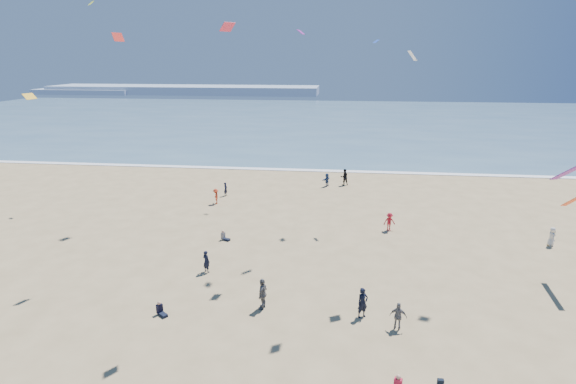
# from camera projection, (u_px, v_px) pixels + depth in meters

# --- Properties ---
(ocean) EXTENTS (220.00, 100.00, 0.06)m
(ocean) POSITION_uv_depth(u_px,v_px,m) (322.00, 120.00, 106.83)
(ocean) COLOR #476B84
(ocean) RESTS_ON ground
(surf_line) EXTENTS (220.00, 1.20, 0.08)m
(surf_line) POSITION_uv_depth(u_px,v_px,m) (306.00, 170.00, 59.27)
(surf_line) COLOR white
(surf_line) RESTS_ON ground
(headland_far) EXTENTS (110.00, 20.00, 3.20)m
(headland_far) POSITION_uv_depth(u_px,v_px,m) (184.00, 90.00, 184.42)
(headland_far) COLOR #7A8EA8
(headland_far) RESTS_ON ground
(headland_near) EXTENTS (40.00, 14.00, 2.00)m
(headland_near) POSITION_uv_depth(u_px,v_px,m) (86.00, 91.00, 184.29)
(headland_near) COLOR #7A8EA8
(headland_near) RESTS_ON ground
(standing_flyers) EXTENTS (39.52, 42.99, 1.94)m
(standing_flyers) POSITION_uv_depth(u_px,v_px,m) (337.00, 252.00, 32.36)
(standing_flyers) COLOR #AE1826
(standing_flyers) RESTS_ON ground
(seated_group) EXTENTS (13.97, 28.64, 0.84)m
(seated_group) POSITION_uv_depth(u_px,v_px,m) (268.00, 354.00, 21.94)
(seated_group) COLOR silver
(seated_group) RESTS_ON ground
(navy_bag) EXTENTS (0.28, 0.18, 0.34)m
(navy_bag) POSITION_uv_depth(u_px,v_px,m) (440.00, 383.00, 20.36)
(navy_bag) COLOR black
(navy_bag) RESTS_ON ground
(kites_aloft) EXTENTS (46.91, 41.44, 27.62)m
(kites_aloft) POSITION_uv_depth(u_px,v_px,m) (428.00, 33.00, 24.09)
(kites_aloft) COLOR #961C98
(kites_aloft) RESTS_ON ground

